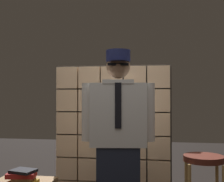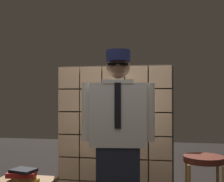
{
  "view_description": "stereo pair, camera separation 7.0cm",
  "coord_description": "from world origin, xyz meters",
  "views": [
    {
      "loc": [
        0.51,
        -2.27,
        1.25
      ],
      "look_at": [
        0.11,
        0.39,
        1.31
      ],
      "focal_mm": 46.97,
      "sensor_mm": 36.0,
      "label": 1
    },
    {
      "loc": [
        0.58,
        -2.26,
        1.25
      ],
      "look_at": [
        0.11,
        0.39,
        1.31
      ],
      "focal_mm": 46.97,
      "sensor_mm": 36.0,
      "label": 2
    }
  ],
  "objects": [
    {
      "name": "bar_stool",
      "position": [
        0.91,
        0.31,
        0.56
      ],
      "size": [
        0.34,
        0.34,
        0.76
      ],
      "color": "#592319",
      "rests_on": "ground"
    },
    {
      "name": "book_stack",
      "position": [
        -0.62,
        0.11,
        0.57
      ],
      "size": [
        0.26,
        0.21,
        0.12
      ],
      "color": "olive",
      "rests_on": "side_table"
    },
    {
      "name": "glass_block_wall",
      "position": [
        -0.0,
        1.15,
        0.81
      ],
      "size": [
        1.38,
        0.1,
        1.65
      ],
      "color": "#E0B78C",
      "rests_on": "ground"
    },
    {
      "name": "standing_person",
      "position": [
        0.17,
        0.38,
        0.88
      ],
      "size": [
        0.67,
        0.31,
        1.68
      ],
      "rotation": [
        0.0,
        0.0,
        0.12
      ],
      "color": "#1E2333",
      "rests_on": "ground"
    }
  ]
}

